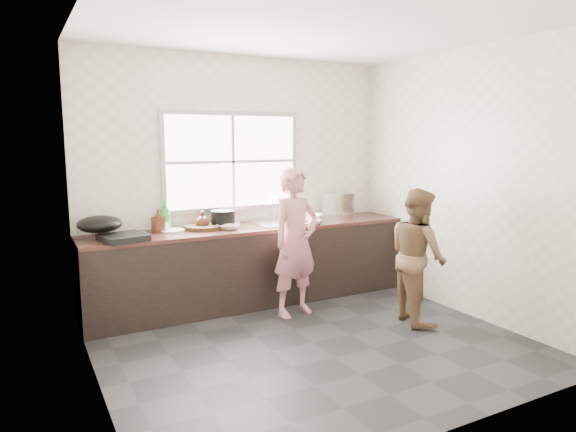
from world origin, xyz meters
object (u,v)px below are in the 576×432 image
cutting_board (204,227)px  wok (100,224)px  pot_lid_left (136,234)px  bottle_brown_short (202,221)px  pot_lid_right (170,231)px  bowl_mince (228,227)px  woman (295,247)px  bowl_crabs (311,219)px  person_side (418,255)px  black_pot (223,219)px  bowl_held (315,221)px  plate_food (172,231)px  burner (123,238)px  bottle_green (165,215)px  glass_jar (166,227)px  bottle_brown_tall (158,222)px  dish_rack (336,205)px

cutting_board → wok: bearing=-177.7°
cutting_board → pot_lid_left: size_ratio=1.90×
bottle_brown_short → pot_lid_right: bearing=178.7°
bowl_mince → woman: bearing=-42.1°
bowl_mince → pot_lid_left: 0.93m
bowl_crabs → pot_lid_right: size_ratio=0.94×
person_side → black_pot: person_side is taller
person_side → pot_lid_right: person_side is taller
bowl_mince → bowl_held: bearing=-8.3°
bottle_brown_short → wok: (-1.03, -0.05, 0.05)m
bowl_mince → plate_food: bearing=164.0°
woman → pot_lid_right: 1.30m
woman → bowl_crabs: bearing=34.9°
black_pot → plate_food: 0.55m
woman → black_pot: woman is taller
burner → bottle_green: bearing=37.6°
cutting_board → burner: (-0.87, -0.25, 0.01)m
glass_jar → pot_lid_left: (-0.30, 0.02, -0.04)m
bowl_crabs → bottle_brown_tall: bearing=175.5°
cutting_board → glass_jar: size_ratio=4.47×
woman → black_pot: bearing=118.8°
cutting_board → burner: 0.90m
glass_jar → pot_lid_left: bearing=176.8°
cutting_board → plate_food: (-0.34, -0.00, -0.01)m
bottle_green → glass_jar: 0.17m
black_pot → pot_lid_left: (-0.90, 0.05, -0.09)m
bottle_green → wok: bottle_green is taller
bottle_brown_short → wok: wok is taller
glass_jar → pot_lid_right: bearing=-0.4°
plate_food → wok: (-0.71, -0.04, 0.13)m
black_pot → glass_jar: size_ratio=2.72×
wok → black_pot: bearing=1.0°
bowl_crabs → dish_rack: (0.45, 0.16, 0.11)m
bottle_brown_short → pot_lid_left: 0.69m
person_side → bottle_brown_short: person_side is taller
pot_lid_left → wok: bearing=-168.7°
bowl_crabs → bottle_brown_tall: bottle_brown_tall is taller
black_pot → plate_food: bearing=177.9°
cutting_board → dish_rack: size_ratio=1.07×
wok → dish_rack: 2.74m
bowl_crabs → cutting_board: bearing=174.9°
woman → dish_rack: size_ratio=3.65×
dish_rack → bottle_brown_tall: bearing=-160.2°
bowl_held → wok: bearing=173.4°
bowl_mince → glass_jar: bearing=164.5°
bowl_mince → wok: 1.27m
bottle_brown_tall → glass_jar: size_ratio=2.30×
woman → dish_rack: 1.20m
bottle_brown_short → burner: size_ratio=0.45×
pot_lid_left → woman: bearing=-24.9°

